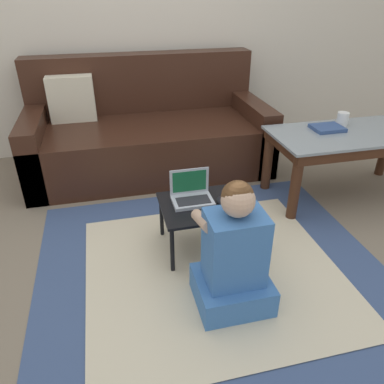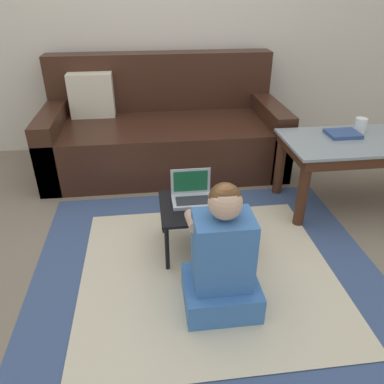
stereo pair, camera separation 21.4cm
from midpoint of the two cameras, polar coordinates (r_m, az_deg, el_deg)
The scene contains 11 objects.
ground_plane at distance 2.24m, azimuth 1.80°, elevation -9.85°, with size 16.00×16.00×0.00m, color #7F705B.
wall_back at distance 3.53m, azimuth -2.79°, elevation 26.71°, with size 9.00×0.06×2.50m.
area_rug at distance 2.13m, azimuth 5.34°, elevation -12.25°, with size 1.92×1.79×0.01m.
couch at distance 3.25m, azimuth -2.54°, elevation 9.23°, with size 1.93×0.94×0.89m.
coffee_table at distance 2.86m, azimuth 27.10°, elevation 5.74°, with size 1.14×0.55×0.50m.
laptop_desk at distance 2.15m, azimuth 4.40°, elevation -2.85°, with size 0.48×0.40×0.31m.
laptop at distance 2.16m, azimuth 2.82°, elevation -0.68°, with size 0.23×0.16×0.18m.
computer_mouse at distance 2.13m, azimuth 7.51°, elevation -1.77°, with size 0.06×0.11×0.04m.
person_seated at distance 1.79m, azimuth 8.09°, elevation -10.42°, with size 0.36×0.40×0.68m.
cup_on_table at distance 2.92m, azimuth 26.26°, elevation 9.08°, with size 0.08×0.08×0.10m.
book_on_table at distance 2.82m, azimuth 24.08°, elevation 8.07°, with size 0.21×0.17×0.03m.
Camera 2 is at (-0.18, -1.73, 1.42)m, focal length 35.00 mm.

